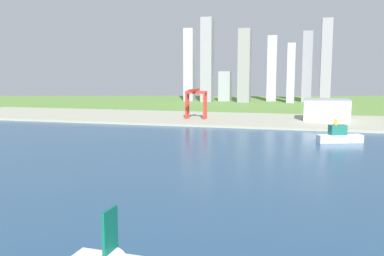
# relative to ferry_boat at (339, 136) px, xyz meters

# --- Properties ---
(ground_plane) EXTENTS (2400.00, 2400.00, 0.00)m
(ground_plane) POSITION_rel_ferry_boat_xyz_m (-50.01, -59.30, -5.07)
(ground_plane) COLOR #5A843A
(water_bay) EXTENTS (840.00, 360.00, 0.15)m
(water_bay) POSITION_rel_ferry_boat_xyz_m (-50.01, -119.30, -5.00)
(water_bay) COLOR navy
(water_bay) RESTS_ON ground
(industrial_pier) EXTENTS (840.00, 140.00, 2.50)m
(industrial_pier) POSITION_rel_ferry_boat_xyz_m (-50.01, 130.70, -3.82)
(industrial_pier) COLOR #9F9F89
(industrial_pier) RESTS_ON ground
(ferry_boat) EXTENTS (35.52, 20.59, 18.16)m
(ferry_boat) POSITION_rel_ferry_boat_xyz_m (0.00, 0.00, 0.00)
(ferry_boat) COLOR white
(ferry_boat) RESTS_ON water_bay
(port_crane_red) EXTENTS (23.02, 42.50, 34.01)m
(port_crane_red) POSITION_rel_ferry_boat_xyz_m (-143.75, 109.93, 22.06)
(port_crane_red) COLOR #B72D23
(port_crane_red) RESTS_ON industrial_pier
(warehouse_main) EXTENTS (48.31, 40.41, 23.11)m
(warehouse_main) POSITION_rel_ferry_boat_xyz_m (-3.32, 138.90, 9.00)
(warehouse_main) COLOR white
(warehouse_main) RESTS_ON industrial_pier
(distant_skyline) EXTENTS (272.50, 72.92, 157.27)m
(distant_skyline) POSITION_rel_ferry_boat_xyz_m (-121.56, 454.96, 61.47)
(distant_skyline) COLOR #ADABB6
(distant_skyline) RESTS_ON ground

